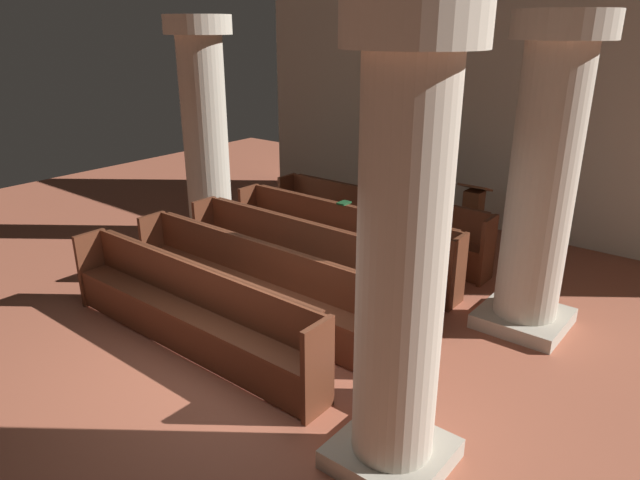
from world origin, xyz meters
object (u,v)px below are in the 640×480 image
object	(u,v)px
pillar_far_side	(205,127)
pillar_aisle_rear	(402,257)
lectern	(472,219)
pew_row_2	(299,256)
pew_row_4	(188,306)
pew_row_0	(376,221)
kneeler_box_navy	(379,390)
pew_row_3	(249,279)
pillar_aisle_side	(543,176)
hymn_book	(344,203)
pew_row_1	(341,237)

from	to	relation	value
pillar_far_side	pillar_aisle_rear	world-z (taller)	same
pillar_aisle_rear	lectern	bearing A→B (deg)	108.13
pew_row_2	lectern	distance (m)	3.39
pew_row_4	lectern	size ratio (longest dim) A/B	3.60
pew_row_0	kneeler_box_navy	size ratio (longest dim) A/B	9.79
pew_row_4	pew_row_3	bearing A→B (deg)	90.00
pew_row_4	pillar_aisle_side	bearing A→B (deg)	46.32
pew_row_0	pillar_aisle_rear	distance (m)	5.08
pew_row_0	kneeler_box_navy	world-z (taller)	pew_row_0
pillar_far_side	pillar_aisle_rear	size ratio (longest dim) A/B	1.00
hymn_book	pew_row_4	bearing A→B (deg)	-88.38
pew_row_2	kneeler_box_navy	size ratio (longest dim) A/B	9.79
pew_row_0	pew_row_2	bearing A→B (deg)	-90.00
lectern	pillar_aisle_rear	bearing A→B (deg)	-71.87
pillar_far_side	hymn_book	world-z (taller)	pillar_far_side
pillar_far_side	pillar_aisle_side	bearing A→B (deg)	2.16
pillar_aisle_rear	pew_row_4	bearing A→B (deg)	177.26
pew_row_3	hymn_book	distance (m)	2.17
lectern	hymn_book	size ratio (longest dim) A/B	5.36
pew_row_2	pew_row_3	bearing A→B (deg)	-90.00
hymn_book	kneeler_box_navy	bearing A→B (deg)	-47.62
pillar_far_side	kneeler_box_navy	xyz separation A→B (m)	(5.04, -2.24, -1.77)
pew_row_3	hymn_book	bearing A→B (deg)	92.36
pew_row_2	pillar_far_side	size ratio (longest dim) A/B	1.06
hymn_book	kneeler_box_navy	distance (m)	3.61
pew_row_1	pillar_far_side	distance (m)	3.09
hymn_book	kneeler_box_navy	xyz separation A→B (m)	(2.36, -2.59, -0.87)
pew_row_0	hymn_book	bearing A→B (deg)	-96.37
pew_row_0	pew_row_1	size ratio (longest dim) A/B	1.00
pew_row_2	pillar_aisle_rear	size ratio (longest dim) A/B	1.06
kneeler_box_navy	pew_row_1	bearing A→B (deg)	133.42
pillar_aisle_side	kneeler_box_navy	world-z (taller)	pillar_aisle_side
pew_row_2	pillar_aisle_side	xyz separation A→B (m)	(2.82, 1.02, 1.38)
pillar_aisle_side	pillar_aisle_rear	distance (m)	3.08
pew_row_0	lectern	bearing A→B (deg)	49.45
pew_row_2	pillar_aisle_rear	world-z (taller)	pillar_aisle_rear
pillar_far_side	pillar_aisle_rear	distance (m)	6.28
pew_row_0	pew_row_3	bearing A→B (deg)	-90.00
pew_row_3	pillar_far_side	bearing A→B (deg)	147.35
pew_row_0	pew_row_1	world-z (taller)	same
pew_row_3	pew_row_1	bearing A→B (deg)	90.00
hymn_book	kneeler_box_navy	world-z (taller)	hymn_book
pillar_aisle_rear	pew_row_3	bearing A→B (deg)	158.65
pillar_aisle_side	pew_row_0	bearing A→B (deg)	161.98
pew_row_2	pew_row_4	distance (m)	1.93
pew_row_3	pillar_aisle_rear	size ratio (longest dim) A/B	1.06
lectern	kneeler_box_navy	xyz separation A→B (m)	(1.19, -4.64, -0.31)
pew_row_3	pillar_far_side	size ratio (longest dim) A/B	1.06
pew_row_1	pew_row_3	bearing A→B (deg)	-90.00
pew_row_4	pillar_aisle_side	distance (m)	4.30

